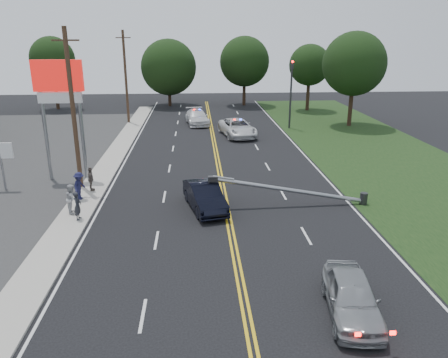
{
  "coord_description": "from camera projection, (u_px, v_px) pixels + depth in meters",
  "views": [
    {
      "loc": [
        -1.68,
        -15.38,
        9.52
      ],
      "look_at": [
        -0.13,
        8.13,
        1.7
      ],
      "focal_mm": 35.0,
      "sensor_mm": 36.0,
      "label": 1
    }
  ],
  "objects": [
    {
      "name": "tree_6",
      "position": [
        169.0,
        67.0,
        59.59
      ],
      "size": [
        7.54,
        7.54,
        9.03
      ],
      "color": "black",
      "rests_on": "ground"
    },
    {
      "name": "crashed_sedan",
      "position": [
        205.0,
        196.0,
        24.83
      ],
      "size": [
        2.64,
        4.88,
        1.53
      ],
      "primitive_type": "imported",
      "rotation": [
        0.0,
        0.0,
        0.23
      ],
      "color": "black",
      "rests_on": "ground"
    },
    {
      "name": "tree_7",
      "position": [
        245.0,
        62.0,
        59.93
      ],
      "size": [
        6.8,
        6.8,
        9.39
      ],
      "color": "black",
      "rests_on": "ground"
    },
    {
      "name": "centerline_yellow",
      "position": [
        224.0,
        195.0,
        27.14
      ],
      "size": [
        0.36,
        80.0,
        0.0
      ],
      "primitive_type": "cube",
      "color": "gold",
      "rests_on": "ground"
    },
    {
      "name": "waiting_sedan",
      "position": [
        352.0,
        296.0,
        15.41
      ],
      "size": [
        2.27,
        4.44,
        1.45
      ],
      "primitive_type": "imported",
      "rotation": [
        0.0,
        0.0,
        -0.14
      ],
      "color": "#94989B",
      "rests_on": "ground"
    },
    {
      "name": "grass_verge",
      "position": [
        434.0,
        190.0,
        27.98
      ],
      "size": [
        12.0,
        80.0,
        0.01
      ],
      "primitive_type": "cube",
      "color": "black",
      "rests_on": "ground"
    },
    {
      "name": "emergency_a",
      "position": [
        237.0,
        128.0,
        42.76
      ],
      "size": [
        3.76,
        6.34,
        1.65
      ],
      "primitive_type": "imported",
      "rotation": [
        0.0,
        0.0,
        0.18
      ],
      "color": "silver",
      "rests_on": "ground"
    },
    {
      "name": "tree_5",
      "position": [
        52.0,
        59.0,
        56.55
      ],
      "size": [
        5.67,
        5.67,
        9.37
      ],
      "color": "black",
      "rests_on": "ground"
    },
    {
      "name": "pylon_sign",
      "position": [
        59.0,
        91.0,
        28.38
      ],
      "size": [
        3.2,
        0.35,
        8.0
      ],
      "color": "gray",
      "rests_on": "ground"
    },
    {
      "name": "bystander_a",
      "position": [
        78.0,
        206.0,
        23.12
      ],
      "size": [
        0.39,
        0.58,
        1.55
      ],
      "primitive_type": "imported",
      "rotation": [
        0.0,
        0.0,
        1.54
      ],
      "color": "#24252B",
      "rests_on": "sidewalk"
    },
    {
      "name": "fallen_streetlight",
      "position": [
        299.0,
        191.0,
        25.22
      ],
      "size": [
        9.36,
        0.44,
        1.91
      ],
      "color": "#2D2D30",
      "rests_on": "ground"
    },
    {
      "name": "emergency_b",
      "position": [
        197.0,
        117.0,
        48.43
      ],
      "size": [
        2.92,
        5.71,
        1.59
      ],
      "primitive_type": "imported",
      "rotation": [
        0.0,
        0.0,
        0.13
      ],
      "color": "silver",
      "rests_on": "ground"
    },
    {
      "name": "utility_pole_mid",
      "position": [
        73.0,
        110.0,
        26.86
      ],
      "size": [
        1.6,
        0.28,
        10.0
      ],
      "color": "#382619",
      "rests_on": "ground"
    },
    {
      "name": "bystander_b",
      "position": [
        72.0,
        198.0,
        24.01
      ],
      "size": [
        0.75,
        0.89,
        1.64
      ],
      "primitive_type": "imported",
      "rotation": [
        0.0,
        0.0,
        1.74
      ],
      "color": "#B1B2B6",
      "rests_on": "sidewalk"
    },
    {
      "name": "tree_8",
      "position": [
        310.0,
        65.0,
        55.92
      ],
      "size": [
        5.24,
        5.24,
        8.43
      ],
      "color": "black",
      "rests_on": "ground"
    },
    {
      "name": "tree_9",
      "position": [
        354.0,
        64.0,
        45.85
      ],
      "size": [
        6.66,
        6.66,
        9.92
      ],
      "color": "black",
      "rests_on": "ground"
    },
    {
      "name": "bystander_c",
      "position": [
        79.0,
        186.0,
        25.96
      ],
      "size": [
        0.84,
        1.19,
        1.67
      ],
      "primitive_type": "imported",
      "rotation": [
        0.0,
        0.0,
        1.35
      ],
      "color": "#181A3E",
      "rests_on": "sidewalk"
    },
    {
      "name": "ground",
      "position": [
        240.0,
        282.0,
        17.67
      ],
      "size": [
        120.0,
        120.0,
        0.0
      ],
      "primitive_type": "plane",
      "color": "black",
      "rests_on": "ground"
    },
    {
      "name": "utility_pole_far",
      "position": [
        126.0,
        77.0,
        47.69
      ],
      "size": [
        1.6,
        0.28,
        10.0
      ],
      "color": "#382619",
      "rests_on": "ground"
    },
    {
      "name": "sidewalk",
      "position": [
        87.0,
        198.0,
        26.6
      ],
      "size": [
        1.8,
        70.0,
        0.12
      ],
      "primitive_type": "cube",
      "color": "#A6A196",
      "rests_on": "ground"
    },
    {
      "name": "bystander_d",
      "position": [
        91.0,
        179.0,
        27.38
      ],
      "size": [
        0.47,
        0.94,
        1.54
      ],
      "primitive_type": "imported",
      "rotation": [
        0.0,
        0.0,
        1.68
      ],
      "color": "#564C44",
      "rests_on": "sidewalk"
    },
    {
      "name": "small_sign",
      "position": [
        0.0,
        155.0,
        27.42
      ],
      "size": [
        1.6,
        0.14,
        3.1
      ],
      "color": "gray",
      "rests_on": "ground"
    },
    {
      "name": "traffic_signal",
      "position": [
        291.0,
        88.0,
        45.27
      ],
      "size": [
        0.28,
        0.41,
        7.05
      ],
      "color": "#2D2D30",
      "rests_on": "ground"
    }
  ]
}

